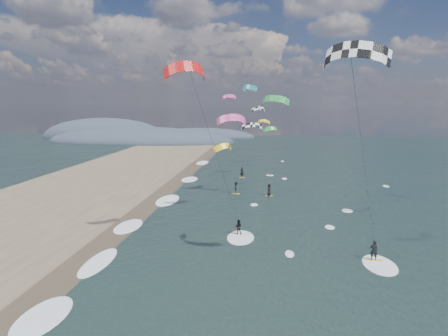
# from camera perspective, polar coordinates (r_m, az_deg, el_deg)

# --- Properties ---
(ground) EXTENTS (260.00, 260.00, 0.00)m
(ground) POSITION_cam_1_polar(r_m,az_deg,el_deg) (25.16, -1.02, -20.86)
(ground) COLOR black
(ground) RESTS_ON ground
(wet_sand_strip) EXTENTS (3.00, 240.00, 0.00)m
(wet_sand_strip) POSITION_cam_1_polar(r_m,az_deg,el_deg) (37.10, -17.84, -10.89)
(wet_sand_strip) COLOR #382D23
(wet_sand_strip) RESTS_ON ground
(coastal_hills) EXTENTS (80.00, 41.00, 15.00)m
(coastal_hills) POSITION_cam_1_polar(r_m,az_deg,el_deg) (138.44, -13.51, 4.26)
(coastal_hills) COLOR #3D4756
(coastal_hills) RESTS_ON ground
(kitesurfer_near_a) EXTENTS (7.85, 9.08, 16.98)m
(kitesurfer_near_a) POSITION_cam_1_polar(r_m,az_deg,el_deg) (26.12, 19.59, 9.47)
(kitesurfer_near_a) COLOR yellow
(kitesurfer_near_a) RESTS_ON ground
(kitesurfer_near_b) EXTENTS (6.90, 8.78, 16.53)m
(kitesurfer_near_b) POSITION_cam_1_polar(r_m,az_deg,el_deg) (31.63, -2.42, 5.61)
(kitesurfer_near_b) COLOR yellow
(kitesurfer_near_b) RESTS_ON ground
(far_kitesurfers) EXTENTS (5.81, 13.32, 1.84)m
(far_kitesurfers) POSITION_cam_1_polar(r_m,az_deg,el_deg) (55.68, 3.48, -2.55)
(far_kitesurfers) COLOR yellow
(far_kitesurfers) RESTS_ON ground
(bg_kite_field) EXTENTS (13.75, 65.98, 10.07)m
(bg_kite_field) POSITION_cam_1_polar(r_m,az_deg,el_deg) (71.51, 4.27, 8.48)
(bg_kite_field) COLOR #D83F8C
(bg_kite_field) RESTS_ON ground
(shoreline_surf) EXTENTS (2.40, 79.40, 0.11)m
(shoreline_surf) POSITION_cam_1_polar(r_m,az_deg,el_deg) (40.78, -13.50, -8.79)
(shoreline_surf) COLOR white
(shoreline_surf) RESTS_ON ground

